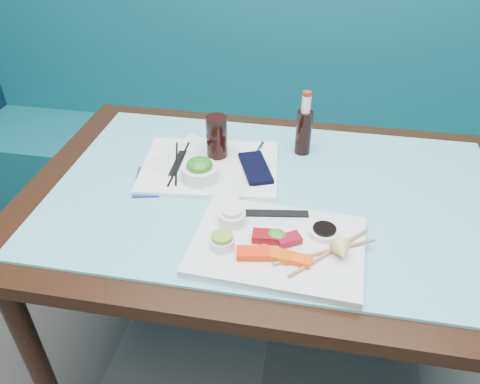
% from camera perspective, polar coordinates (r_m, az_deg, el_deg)
% --- Properties ---
extents(booth_bench, '(3.00, 0.56, 1.17)m').
position_cam_1_polar(booth_bench, '(2.20, 6.45, 4.70)').
color(booth_bench, '#0F5860').
rests_on(booth_bench, ground).
extents(dining_table, '(1.40, 0.90, 0.75)m').
position_cam_1_polar(dining_table, '(1.35, 4.05, -3.08)').
color(dining_table, black).
rests_on(dining_table, ground).
extents(glass_top, '(1.22, 0.76, 0.01)m').
position_cam_1_polar(glass_top, '(1.30, 4.21, -0.09)').
color(glass_top, '#69C3D2').
rests_on(glass_top, dining_table).
extents(sashimi_plate, '(0.41, 0.30, 0.02)m').
position_cam_1_polar(sashimi_plate, '(1.11, 4.60, -6.57)').
color(sashimi_plate, white).
rests_on(sashimi_plate, glass_top).
extents(salmon_left, '(0.08, 0.05, 0.02)m').
position_cam_1_polar(salmon_left, '(1.06, 1.60, -7.48)').
color(salmon_left, '#FF2C0A').
rests_on(salmon_left, sashimi_plate).
extents(salmon_mid, '(0.07, 0.04, 0.02)m').
position_cam_1_polar(salmon_mid, '(1.06, 4.33, -7.64)').
color(salmon_mid, '#E15309').
rests_on(salmon_mid, sashimi_plate).
extents(salmon_right, '(0.07, 0.04, 0.02)m').
position_cam_1_polar(salmon_right, '(1.06, 7.02, -8.16)').
color(salmon_right, '#FF500A').
rests_on(salmon_right, sashimi_plate).
extents(tuna_left, '(0.06, 0.04, 0.02)m').
position_cam_1_polar(tuna_left, '(1.10, 3.13, -5.44)').
color(tuna_left, maroon).
rests_on(tuna_left, sashimi_plate).
extents(tuna_right, '(0.07, 0.06, 0.02)m').
position_cam_1_polar(tuna_right, '(1.10, 5.98, -5.81)').
color(tuna_right, maroon).
rests_on(tuna_right, sashimi_plate).
extents(seaweed_garnish, '(0.05, 0.05, 0.03)m').
position_cam_1_polar(seaweed_garnish, '(1.10, 4.46, -5.32)').
color(seaweed_garnish, '#3C871F').
rests_on(seaweed_garnish, sashimi_plate).
extents(ramekin_wasabi, '(0.07, 0.07, 0.02)m').
position_cam_1_polar(ramekin_wasabi, '(1.08, -2.17, -6.15)').
color(ramekin_wasabi, white).
rests_on(ramekin_wasabi, sashimi_plate).
extents(wasabi_fill, '(0.06, 0.06, 0.01)m').
position_cam_1_polar(wasabi_fill, '(1.07, -2.19, -5.47)').
color(wasabi_fill, '#7AA535').
rests_on(wasabi_fill, ramekin_wasabi).
extents(ramekin_ginger, '(0.08, 0.08, 0.03)m').
position_cam_1_polar(ramekin_ginger, '(1.15, -0.98, -3.12)').
color(ramekin_ginger, silver).
rests_on(ramekin_ginger, sashimi_plate).
extents(ginger_fill, '(0.06, 0.06, 0.01)m').
position_cam_1_polar(ginger_fill, '(1.14, -0.99, -2.38)').
color(ginger_fill, '#FFE5D1').
rests_on(ginger_fill, ramekin_ginger).
extents(soy_dish, '(0.08, 0.08, 0.01)m').
position_cam_1_polar(soy_dish, '(1.13, 10.22, -4.80)').
color(soy_dish, white).
rests_on(soy_dish, sashimi_plate).
extents(soy_fill, '(0.06, 0.06, 0.01)m').
position_cam_1_polar(soy_fill, '(1.13, 10.28, -4.43)').
color(soy_fill, black).
rests_on(soy_fill, soy_dish).
extents(lemon_wedge, '(0.06, 0.05, 0.05)m').
position_cam_1_polar(lemon_wedge, '(1.07, 12.32, -7.08)').
color(lemon_wedge, '#E5C66C').
rests_on(lemon_wedge, sashimi_plate).
extents(chopstick_sleeve, '(0.16, 0.05, 0.00)m').
position_cam_1_polar(chopstick_sleeve, '(1.18, 4.50, -2.63)').
color(chopstick_sleeve, black).
rests_on(chopstick_sleeve, sashimi_plate).
extents(wooden_chopstick_a, '(0.23, 0.13, 0.01)m').
position_cam_1_polar(wooden_chopstick_a, '(1.09, 10.34, -7.16)').
color(wooden_chopstick_a, '#A6774E').
rests_on(wooden_chopstick_a, sashimi_plate).
extents(wooden_chopstick_b, '(0.17, 0.19, 0.01)m').
position_cam_1_polar(wooden_chopstick_b, '(1.09, 10.87, -7.22)').
color(wooden_chopstick_b, '#A57B4D').
rests_on(wooden_chopstick_b, sashimi_plate).
extents(serving_tray, '(0.42, 0.34, 0.01)m').
position_cam_1_polar(serving_tray, '(1.38, -3.67, 3.05)').
color(serving_tray, white).
rests_on(serving_tray, glass_top).
extents(paper_placemat, '(0.39, 0.34, 0.00)m').
position_cam_1_polar(paper_placemat, '(1.38, -3.69, 3.34)').
color(paper_placemat, silver).
rests_on(paper_placemat, serving_tray).
extents(seaweed_bowl, '(0.13, 0.13, 0.04)m').
position_cam_1_polar(seaweed_bowl, '(1.31, -4.91, 2.33)').
color(seaweed_bowl, white).
rests_on(seaweed_bowl, serving_tray).
extents(seaweed_salad, '(0.10, 0.10, 0.04)m').
position_cam_1_polar(seaweed_salad, '(1.29, -4.97, 3.31)').
color(seaweed_salad, '#287C1C').
rests_on(seaweed_salad, seaweed_bowl).
extents(cola_glass, '(0.08, 0.08, 0.13)m').
position_cam_1_polar(cola_glass, '(1.39, -2.86, 6.73)').
color(cola_glass, black).
rests_on(cola_glass, serving_tray).
extents(navy_pouch, '(0.13, 0.18, 0.01)m').
position_cam_1_polar(navy_pouch, '(1.35, 1.88, 2.97)').
color(navy_pouch, black).
rests_on(navy_pouch, serving_tray).
extents(fork, '(0.02, 0.09, 0.01)m').
position_cam_1_polar(fork, '(1.44, 2.29, 5.21)').
color(fork, silver).
rests_on(fork, serving_tray).
extents(black_chopstick_a, '(0.07, 0.22, 0.01)m').
position_cam_1_polar(black_chopstick_a, '(1.39, -7.76, 3.57)').
color(black_chopstick_a, black).
rests_on(black_chopstick_a, serving_tray).
extents(black_chopstick_b, '(0.01, 0.24, 0.01)m').
position_cam_1_polar(black_chopstick_b, '(1.39, -7.44, 3.54)').
color(black_chopstick_b, black).
rests_on(black_chopstick_b, serving_tray).
extents(tray_sleeve, '(0.03, 0.14, 0.00)m').
position_cam_1_polar(tray_sleeve, '(1.39, -7.60, 3.51)').
color(tray_sleeve, black).
rests_on(tray_sleeve, serving_tray).
extents(cola_bottle_body, '(0.05, 0.05, 0.14)m').
position_cam_1_polar(cola_bottle_body, '(1.44, 7.76, 7.20)').
color(cola_bottle_body, black).
rests_on(cola_bottle_body, glass_top).
extents(cola_bottle_neck, '(0.03, 0.03, 0.05)m').
position_cam_1_polar(cola_bottle_neck, '(1.40, 8.08, 10.59)').
color(cola_bottle_neck, white).
rests_on(cola_bottle_neck, cola_bottle_body).
extents(cola_bottle_cap, '(0.03, 0.03, 0.01)m').
position_cam_1_polar(cola_bottle_cap, '(1.39, 8.19, 11.78)').
color(cola_bottle_cap, '#B4210B').
rests_on(cola_bottle_cap, cola_bottle_neck).
extents(blue_napkin, '(0.18, 0.18, 0.01)m').
position_cam_1_polar(blue_napkin, '(1.35, -9.55, 1.33)').
color(blue_napkin, navy).
rests_on(blue_napkin, glass_top).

